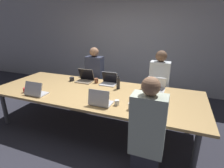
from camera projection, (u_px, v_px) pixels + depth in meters
ground_plane at (96, 126)px, 3.46m from camera, size 24.00×24.00×0.00m
curtain_wall at (130, 42)px, 5.11m from camera, size 12.00×0.06×2.80m
conference_table at (94, 94)px, 3.23m from camera, size 3.84×1.43×0.74m
laptop_far_midleft at (85, 78)px, 3.75m from camera, size 0.34×0.27×0.27m
person_far_midleft at (95, 77)px, 4.24m from camera, size 0.40×0.24×1.41m
cup_far_midleft at (72, 79)px, 3.79m from camera, size 0.10×0.10×0.08m
laptop_far_center at (109, 81)px, 3.58m from camera, size 0.32×0.25×0.25m
cup_far_center at (96, 81)px, 3.65m from camera, size 0.08×0.08×0.10m
bottle_far_center at (118, 83)px, 3.31m from camera, size 0.07×0.07×0.26m
laptop_near_left at (35, 91)px, 3.03m from camera, size 0.35×0.25×0.24m
cup_near_left at (25, 90)px, 3.16m from camera, size 0.07×0.07×0.08m
laptop_near_midright at (100, 100)px, 2.66m from camera, size 0.34×0.25×0.26m
cup_near_midright at (117, 103)px, 2.67m from camera, size 0.07×0.07×0.08m
laptop_near_right at (149, 109)px, 2.37m from camera, size 0.33×0.27×0.27m
person_near_right at (147, 135)px, 2.06m from camera, size 0.40×0.24×1.40m
cup_near_right at (131, 106)px, 2.53m from camera, size 0.08×0.08×0.10m
laptop_far_right at (156, 86)px, 3.28m from camera, size 0.32×0.25×0.25m
person_far_right at (159, 85)px, 3.70m from camera, size 0.40×0.24×1.42m
cup_far_right at (143, 87)px, 3.33m from camera, size 0.09×0.09×0.09m
stapler at (101, 96)px, 2.97m from camera, size 0.11×0.15×0.05m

